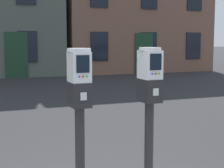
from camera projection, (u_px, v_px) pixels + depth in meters
parking_meter_near_kerb at (79, 100)px, 3.32m from camera, size 0.22×0.25×1.51m
parking_meter_twin_adjacent at (150, 95)px, 3.57m from camera, size 0.22×0.25×1.51m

